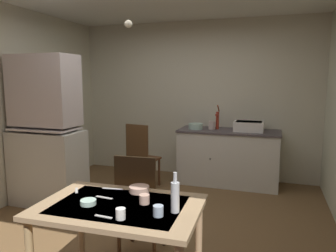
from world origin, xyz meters
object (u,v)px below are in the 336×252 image
chair_far_side (139,205)px  sink_basin (249,126)px  hutch_cabinet (47,136)px  mixing_bowl_counter (196,126)px  glass_bottle (175,196)px  hand_pump (217,119)px  serving_bowl_wide (139,189)px  chair_by_counter (141,155)px  dining_table (120,217)px  teacup_cream (121,214)px

chair_far_side → sink_basin: bearing=71.6°
hutch_cabinet → sink_basin: size_ratio=4.46×
hutch_cabinet → mixing_bowl_counter: size_ratio=8.70×
chair_far_side → glass_bottle: glass_bottle is taller
hand_pump → serving_bowl_wide: size_ratio=2.40×
hutch_cabinet → glass_bottle: bearing=-32.9°
chair_by_counter → glass_bottle: glass_bottle is taller
dining_table → teacup_cream: teacup_cream is taller
teacup_cream → serving_bowl_wide: bearing=99.8°
sink_basin → mixing_bowl_counter: size_ratio=1.95×
chair_by_counter → glass_bottle: size_ratio=3.59×
hand_pump → chair_by_counter: 1.34m
hutch_cabinet → chair_far_side: (1.67, -0.82, -0.41)m
hutch_cabinet → chair_far_side: hutch_cabinet is taller
glass_bottle → hand_pump: bearing=94.3°
sink_basin → mixing_bowl_counter: bearing=-176.5°
hutch_cabinet → teacup_cream: (1.90, -1.64, -0.12)m
serving_bowl_wide → glass_bottle: glass_bottle is taller
sink_basin → hand_pump: (-0.49, 0.05, 0.09)m
chair_far_side → teacup_cream: (0.23, -0.82, 0.29)m
serving_bowl_wide → sink_basin: bearing=76.4°
sink_basin → chair_far_side: size_ratio=0.45×
sink_basin → hutch_cabinet: bearing=-147.5°
chair_by_counter → sink_basin: bearing=23.1°
chair_far_side → mixing_bowl_counter: bearing=90.7°
mixing_bowl_counter → dining_table: 2.96m
dining_table → chair_far_side: 0.63m
sink_basin → serving_bowl_wide: (-0.65, -2.71, -0.16)m
teacup_cream → hutch_cabinet: bearing=139.2°
hand_pump → serving_bowl_wide: (-0.16, -2.76, -0.25)m
chair_far_side → chair_by_counter: size_ratio=0.99×
sink_basin → glass_bottle: size_ratio=1.58×
hand_pump → chair_by_counter: hand_pump is taller
hutch_cabinet → dining_table: (1.78, -1.42, -0.26)m
hutch_cabinet → serving_bowl_wide: size_ratio=12.08×
hutch_cabinet → hand_pump: 2.55m
hand_pump → teacup_cream: size_ratio=5.45×
hutch_cabinet → sink_basin: hutch_cabinet is taller
hand_pump → dining_table: 3.07m
chair_far_side → chair_by_counter: (-0.72, 1.74, 0.01)m
sink_basin → hand_pump: hand_pump is taller
sink_basin → teacup_cream: bearing=-100.0°
hand_pump → chair_far_side: size_ratio=0.39×
hutch_cabinet → sink_basin: (2.46, 1.57, 0.02)m
serving_bowl_wide → glass_bottle: size_ratio=0.58×
hand_pump → dining_table: bearing=-93.7°
hand_pump → sink_basin: bearing=-5.2°
sink_basin → dining_table: size_ratio=0.37×
chair_far_side → teacup_cream: size_ratio=13.80×
mixing_bowl_counter → hand_pump: bearing=16.1°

